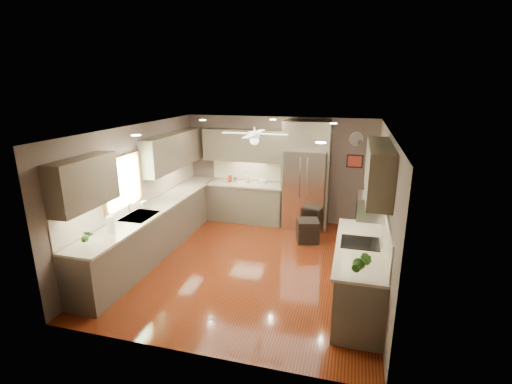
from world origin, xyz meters
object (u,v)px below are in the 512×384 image
at_px(canister_a, 230,178).
at_px(soap_bottle, 144,203).
at_px(potted_plant_right, 362,263).
at_px(bowl, 263,183).
at_px(paper_towel, 111,224).
at_px(stool, 308,231).
at_px(canister_c, 247,179).
at_px(potted_plant_left, 85,236).
at_px(canister_b, 236,180).
at_px(refrigerator, 306,177).
at_px(microwave, 371,206).

bearing_deg(canister_a, soap_bottle, -111.56).
xyz_separation_m(soap_bottle, potted_plant_right, (3.98, -1.62, 0.07)).
xyz_separation_m(bowl, paper_towel, (-1.61, -3.52, 0.12)).
relative_size(stool, paper_towel, 1.87).
distance_m(canister_c, potted_plant_left, 4.29).
bearing_deg(canister_b, soap_bottle, -115.29).
relative_size(refrigerator, microwave, 4.45).
xyz_separation_m(potted_plant_right, bowl, (-2.24, 3.95, -0.15)).
bearing_deg(stool, canister_b, 155.04).
height_order(soap_bottle, stool, soap_bottle).
height_order(microwave, paper_towel, microwave).
bearing_deg(stool, canister_a, 155.73).
relative_size(bowl, paper_towel, 0.70).
relative_size(canister_a, potted_plant_left, 0.50).
relative_size(soap_bottle, refrigerator, 0.09).
xyz_separation_m(potted_plant_left, potted_plant_right, (3.88, 0.12, 0.02)).
distance_m(potted_plant_left, stool, 4.34).
bearing_deg(microwave, potted_plant_left, -161.90).
height_order(canister_b, potted_plant_left, potted_plant_left).
height_order(canister_c, paper_towel, paper_towel).
xyz_separation_m(canister_c, stool, (1.61, -0.94, -0.79)).
distance_m(canister_a, stool, 2.37).
relative_size(canister_b, bowl, 0.70).
height_order(canister_c, microwave, microwave).
height_order(canister_b, stool, canister_b).
height_order(canister_a, potted_plant_right, potted_plant_right).
height_order(canister_b, paper_towel, paper_towel).
relative_size(canister_a, potted_plant_right, 0.43).
xyz_separation_m(microwave, stool, (-1.13, 1.86, -1.24)).
distance_m(microwave, paper_towel, 4.05).
bearing_deg(microwave, bowl, 130.40).
bearing_deg(microwave, potted_plant_right, -95.31).
relative_size(canister_b, microwave, 0.26).
bearing_deg(potted_plant_left, stool, 47.91).
bearing_deg(canister_b, canister_c, 13.88).
bearing_deg(potted_plant_left, microwave, 18.10).
bearing_deg(soap_bottle, bowl, 53.10).
bearing_deg(refrigerator, stool, -77.09).
bearing_deg(potted_plant_left, canister_b, 76.40).
relative_size(bowl, refrigerator, 0.08).
bearing_deg(canister_c, soap_bottle, -119.86).
bearing_deg(canister_a, canister_b, -15.55).
distance_m(canister_c, bowl, 0.39).
height_order(refrigerator, stool, refrigerator).
xyz_separation_m(canister_a, canister_b, (0.16, -0.04, -0.01)).
bearing_deg(soap_bottle, canister_b, 64.71).
bearing_deg(paper_towel, bowl, 65.47).
xyz_separation_m(canister_a, stool, (2.04, -0.92, -0.78)).
bearing_deg(soap_bottle, stool, 25.58).
distance_m(canister_a, paper_towel, 3.62).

